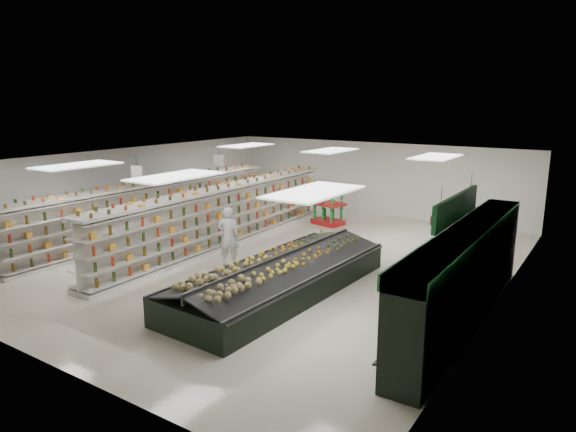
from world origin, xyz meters
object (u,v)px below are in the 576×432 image
Objects in this scene: soda_endcap at (328,205)px; gondola_left at (154,211)px; shopper_main at (229,236)px; gondola_center at (224,218)px; produce_island at (281,276)px; shopper_background at (249,205)px.

gondola_left is at bearing -131.19° from soda_endcap.
gondola_center is at bearing -71.42° from shopper_main.
gondola_center reaches higher than gondola_left.
shopper_main reaches higher than produce_island.
gondola_left reaches higher than shopper_background.
gondola_left is 7.26× the size of soda_endcap.
soda_endcap is at bearing 109.88° from produce_island.
produce_island is at bearing -16.54° from gondola_left.
produce_island is 4.84× the size of shopper_background.
shopper_main is (1.70, -1.77, -0.03)m from gondola_center.
produce_island is 7.95m from soda_endcap.
shopper_main is (4.61, -1.22, -0.01)m from gondola_left.
shopper_main is (-2.64, 1.05, 0.45)m from produce_island.
shopper_background is at bearing 67.17° from gondola_left.
gondola_center is 2.45m from shopper_main.
gondola_center is 4.93m from soda_endcap.
gondola_left is 2.96m from gondola_center.
gondola_left is 1.66× the size of produce_island.
produce_island is at bearing -70.12° from soda_endcap.
shopper_main is at bearing -47.36° from gondola_center.
shopper_background is at bearing -83.95° from shopper_main.
soda_endcap is 6.42m from shopper_main.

